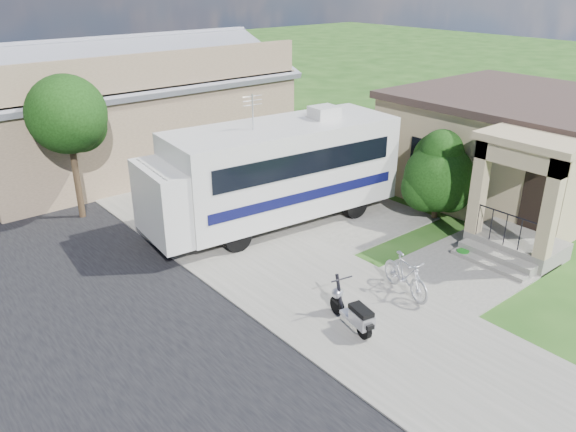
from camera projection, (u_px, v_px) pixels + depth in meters
ground at (367, 289)px, 14.07m from camera, size 120.00×120.00×0.00m
sidewalk_slab at (148, 188)px, 20.56m from camera, size 4.00×80.00×0.06m
driveway_slab at (296, 218)px, 18.12m from camera, size 7.00×6.00×0.05m
walk_slab at (471, 266)px, 15.10m from camera, size 4.00×3.00×0.05m
house at (515, 145)px, 19.55m from camera, size 9.47×7.80×3.54m
warehouse at (121, 113)px, 23.18m from camera, size 12.50×8.40×5.04m
street_tree_a at (70, 118)px, 17.04m from camera, size 2.44×2.40×4.58m
motorhome at (275, 170)px, 17.12m from camera, size 8.21×3.28×4.10m
shrub at (438, 174)px, 17.58m from camera, size 2.40×2.29×2.94m
scooter at (353, 312)px, 12.28m from camera, size 0.65×1.53×1.01m
bicycle at (405, 277)px, 13.59m from camera, size 0.83×1.75×1.01m
garden_hose at (463, 254)px, 15.66m from camera, size 0.35×0.35×0.16m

